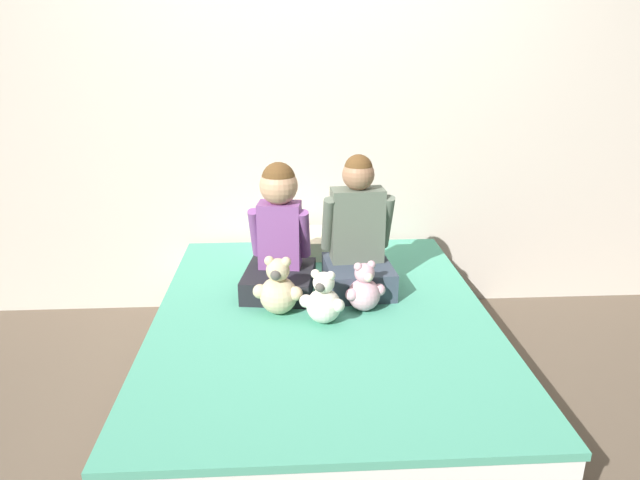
% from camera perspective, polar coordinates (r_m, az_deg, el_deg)
% --- Properties ---
extents(ground_plane, '(14.00, 14.00, 0.00)m').
position_cam_1_polar(ground_plane, '(2.82, 0.23, -15.40)').
color(ground_plane, brown).
extents(wall_behind_bed, '(8.00, 0.06, 2.50)m').
position_cam_1_polar(wall_behind_bed, '(3.38, -0.85, 13.38)').
color(wall_behind_bed, beige).
rests_on(wall_behind_bed, ground_plane).
extents(bed, '(1.51, 1.95, 0.44)m').
position_cam_1_polar(bed, '(2.70, 0.24, -11.56)').
color(bed, '#473828').
rests_on(bed, ground_plane).
extents(child_on_left, '(0.37, 0.41, 0.63)m').
position_cam_1_polar(child_on_left, '(2.74, -4.10, 0.16)').
color(child_on_left, black).
rests_on(child_on_left, bed).
extents(child_on_right, '(0.35, 0.38, 0.66)m').
position_cam_1_polar(child_on_right, '(2.76, 3.80, 0.11)').
color(child_on_right, '#384251').
rests_on(child_on_right, bed).
extents(teddy_bear_held_by_left_child, '(0.22, 0.17, 0.27)m').
position_cam_1_polar(teddy_bear_held_by_left_child, '(2.55, -4.19, -4.97)').
color(teddy_bear_held_by_left_child, '#D1B78E').
rests_on(teddy_bear_held_by_left_child, bed).
extents(teddy_bear_held_by_right_child, '(0.19, 0.15, 0.23)m').
position_cam_1_polar(teddy_bear_held_by_right_child, '(2.58, 4.45, -4.99)').
color(teddy_bear_held_by_right_child, '#DBA3B2').
rests_on(teddy_bear_held_by_right_child, bed).
extents(teddy_bear_between_children, '(0.19, 0.15, 0.24)m').
position_cam_1_polar(teddy_bear_between_children, '(2.47, 0.28, -6.08)').
color(teddy_bear_between_children, silver).
rests_on(teddy_bear_between_children, bed).
extents(pillow_at_headboard, '(0.59, 0.33, 0.11)m').
position_cam_1_polar(pillow_at_headboard, '(3.28, -0.58, -0.30)').
color(pillow_at_headboard, beige).
rests_on(pillow_at_headboard, bed).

